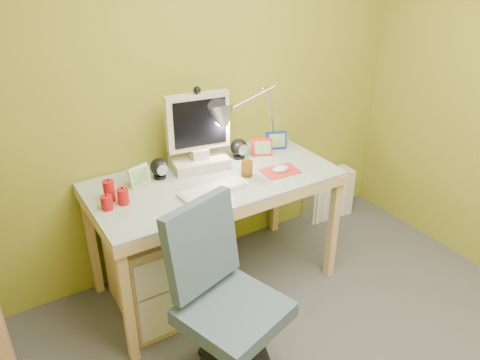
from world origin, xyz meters
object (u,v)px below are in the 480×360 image
desk (215,233)px  desk_lamp (262,104)px  task_chair (234,311)px  monitor (198,130)px  radiator (328,194)px

desk → desk_lamp: 0.86m
desk → task_chair: 0.78m
monitor → desk: bearing=-81.9°
monitor → radiator: 1.44m
desk → desk_lamp: (0.45, 0.18, 0.71)m
monitor → desk_lamp: size_ratio=0.74×
monitor → radiator: bearing=12.4°
task_chair → radiator: (1.47, 0.99, -0.26)m
desk → desk_lamp: desk_lamp is taller
task_chair → radiator: size_ratio=2.36×
desk_lamp → task_chair: (-0.74, -0.90, -0.64)m
desk → desk_lamp: bearing=21.4°
desk → task_chair: (-0.29, -0.72, 0.07)m
monitor → desk_lamp: bearing=8.1°
desk → monitor: (0.00, 0.18, 0.62)m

